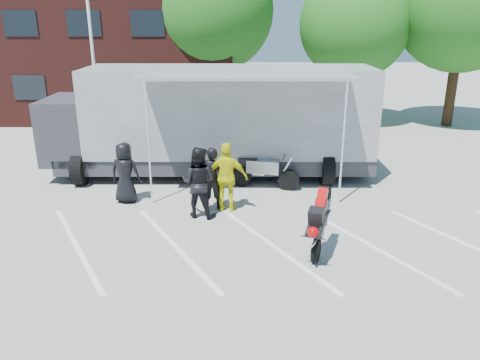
{
  "coord_description": "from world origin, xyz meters",
  "views": [
    {
      "loc": [
        -0.6,
        -9.21,
        5.27
      ],
      "look_at": [
        -0.62,
        2.18,
        1.3
      ],
      "focal_mm": 35.0,
      "sensor_mm": 36.0,
      "label": 1
    }
  ],
  "objects_px": {
    "tree_left": "(213,11)",
    "spectator_leather_c": "(198,182)",
    "spectator_leather_b": "(212,179)",
    "spectator_hivis": "(227,177)",
    "transporter_truck": "(217,174)",
    "parked_motorcycle": "(264,188)",
    "tree_right": "(464,4)",
    "tree_mid": "(355,24)",
    "stunt_bike_rider": "(321,251)",
    "spectator_leather_a": "(125,173)",
    "flagpole": "(96,23)"
  },
  "relations": [
    {
      "from": "tree_left",
      "to": "spectator_leather_c",
      "type": "height_order",
      "value": "tree_left"
    },
    {
      "from": "spectator_leather_b",
      "to": "spectator_hivis",
      "type": "relative_size",
      "value": 0.92
    },
    {
      "from": "transporter_truck",
      "to": "spectator_leather_c",
      "type": "distance_m",
      "value": 3.87
    },
    {
      "from": "parked_motorcycle",
      "to": "spectator_leather_b",
      "type": "distance_m",
      "value": 2.55
    },
    {
      "from": "spectator_hivis",
      "to": "tree_right",
      "type": "bearing_deg",
      "value": -126.49
    },
    {
      "from": "tree_mid",
      "to": "stunt_bike_rider",
      "type": "xyz_separation_m",
      "value": [
        -3.68,
        -14.22,
        -4.94
      ]
    },
    {
      "from": "tree_right",
      "to": "parked_motorcycle",
      "type": "height_order",
      "value": "tree_right"
    },
    {
      "from": "stunt_bike_rider",
      "to": "spectator_hivis",
      "type": "xyz_separation_m",
      "value": [
        -2.31,
        2.48,
        1.0
      ]
    },
    {
      "from": "stunt_bike_rider",
      "to": "spectator_leather_b",
      "type": "xyz_separation_m",
      "value": [
        -2.75,
        2.58,
        0.92
      ]
    },
    {
      "from": "spectator_hivis",
      "to": "stunt_bike_rider",
      "type": "bearing_deg",
      "value": 140.77
    },
    {
      "from": "tree_left",
      "to": "transporter_truck",
      "type": "bearing_deg",
      "value": -86.75
    },
    {
      "from": "spectator_leather_a",
      "to": "spectator_leather_b",
      "type": "relative_size",
      "value": 0.99
    },
    {
      "from": "tree_left",
      "to": "stunt_bike_rider",
      "type": "relative_size",
      "value": 4.84
    },
    {
      "from": "spectator_hivis",
      "to": "tree_left",
      "type": "bearing_deg",
      "value": -77.58
    },
    {
      "from": "transporter_truck",
      "to": "spectator_leather_a",
      "type": "distance_m",
      "value": 3.8
    },
    {
      "from": "parked_motorcycle",
      "to": "transporter_truck",
      "type": "bearing_deg",
      "value": 61.26
    },
    {
      "from": "parked_motorcycle",
      "to": "spectator_hivis",
      "type": "relative_size",
      "value": 1.15
    },
    {
      "from": "tree_left",
      "to": "spectator_leather_c",
      "type": "xyz_separation_m",
      "value": [
        0.24,
        -13.15,
        -4.57
      ]
    },
    {
      "from": "spectator_leather_a",
      "to": "parked_motorcycle",
      "type": "bearing_deg",
      "value": -154.36
    },
    {
      "from": "transporter_truck",
      "to": "spectator_hivis",
      "type": "relative_size",
      "value": 5.83
    },
    {
      "from": "spectator_leather_b",
      "to": "tree_left",
      "type": "bearing_deg",
      "value": -98.18
    },
    {
      "from": "tree_left",
      "to": "spectator_leather_b",
      "type": "xyz_separation_m",
      "value": [
        0.57,
        -12.64,
        -4.64
      ]
    },
    {
      "from": "flagpole",
      "to": "spectator_leather_c",
      "type": "height_order",
      "value": "flagpole"
    },
    {
      "from": "tree_mid",
      "to": "flagpole",
      "type": "bearing_deg",
      "value": -156.03
    },
    {
      "from": "stunt_bike_rider",
      "to": "spectator_leather_b",
      "type": "bearing_deg",
      "value": 158.42
    },
    {
      "from": "flagpole",
      "to": "spectator_leather_a",
      "type": "height_order",
      "value": "flagpole"
    },
    {
      "from": "tree_left",
      "to": "stunt_bike_rider",
      "type": "height_order",
      "value": "tree_left"
    },
    {
      "from": "tree_left",
      "to": "parked_motorcycle",
      "type": "bearing_deg",
      "value": -78.73
    },
    {
      "from": "tree_left",
      "to": "tree_right",
      "type": "relative_size",
      "value": 0.95
    },
    {
      "from": "spectator_leather_b",
      "to": "spectator_hivis",
      "type": "height_order",
      "value": "spectator_hivis"
    },
    {
      "from": "spectator_leather_b",
      "to": "tree_right",
      "type": "bearing_deg",
      "value": -146.5
    },
    {
      "from": "spectator_leather_a",
      "to": "tree_mid",
      "type": "bearing_deg",
      "value": -119.28
    },
    {
      "from": "tree_right",
      "to": "spectator_leather_a",
      "type": "height_order",
      "value": "tree_right"
    },
    {
      "from": "tree_left",
      "to": "stunt_bike_rider",
      "type": "distance_m",
      "value": 16.54
    },
    {
      "from": "tree_left",
      "to": "spectator_leather_b",
      "type": "relative_size",
      "value": 4.67
    },
    {
      "from": "tree_right",
      "to": "stunt_bike_rider",
      "type": "relative_size",
      "value": 5.11
    },
    {
      "from": "parked_motorcycle",
      "to": "stunt_bike_rider",
      "type": "xyz_separation_m",
      "value": [
        1.15,
        -4.33,
        0.0
      ]
    },
    {
      "from": "spectator_hivis",
      "to": "parked_motorcycle",
      "type": "bearing_deg",
      "value": -114.21
    },
    {
      "from": "spectator_leather_a",
      "to": "stunt_bike_rider",
      "type": "bearing_deg",
      "value": 159.44
    },
    {
      "from": "flagpole",
      "to": "stunt_bike_rider",
      "type": "bearing_deg",
      "value": -50.63
    },
    {
      "from": "parked_motorcycle",
      "to": "spectator_leather_b",
      "type": "relative_size",
      "value": 1.25
    },
    {
      "from": "tree_left",
      "to": "parked_motorcycle",
      "type": "xyz_separation_m",
      "value": [
        2.17,
        -10.89,
        -5.57
      ]
    },
    {
      "from": "transporter_truck",
      "to": "spectator_hivis",
      "type": "bearing_deg",
      "value": -81.84
    },
    {
      "from": "transporter_truck",
      "to": "tree_left",
      "type": "bearing_deg",
      "value": 93.23
    },
    {
      "from": "transporter_truck",
      "to": "stunt_bike_rider",
      "type": "relative_size",
      "value": 6.53
    },
    {
      "from": "tree_mid",
      "to": "spectator_leather_a",
      "type": "bearing_deg",
      "value": -129.2
    },
    {
      "from": "flagpole",
      "to": "transporter_truck",
      "type": "distance_m",
      "value": 7.75
    },
    {
      "from": "spectator_leather_c",
      "to": "flagpole",
      "type": "bearing_deg",
      "value": -43.71
    },
    {
      "from": "tree_left",
      "to": "spectator_leather_b",
      "type": "distance_m",
      "value": 13.47
    },
    {
      "from": "spectator_leather_c",
      "to": "spectator_leather_a",
      "type": "bearing_deg",
      "value": -11.26
    }
  ]
}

